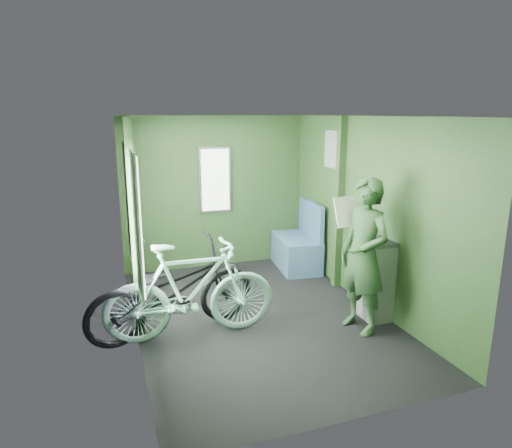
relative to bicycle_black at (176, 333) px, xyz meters
The scene contains 6 objects.
room 1.73m from the bicycle_black, ahead, with size 4.00×4.02×2.31m.
bicycle_black is the anchor object (origin of this frame).
bicycle_mint 0.23m from the bicycle_black, 49.47° to the right, with size 0.51×1.80×1.08m, color #9DDAC8.
passenger 2.20m from the bicycle_black, 16.28° to the right, with size 0.54×0.73×1.69m.
waste_box 2.33m from the bicycle_black, ahead, with size 0.28×0.39×0.94m, color gray.
bench_seat 2.66m from the bicycle_black, 35.81° to the left, with size 0.65×1.03×1.03m.
Camera 1 is at (-1.66, -4.68, 2.34)m, focal length 32.00 mm.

